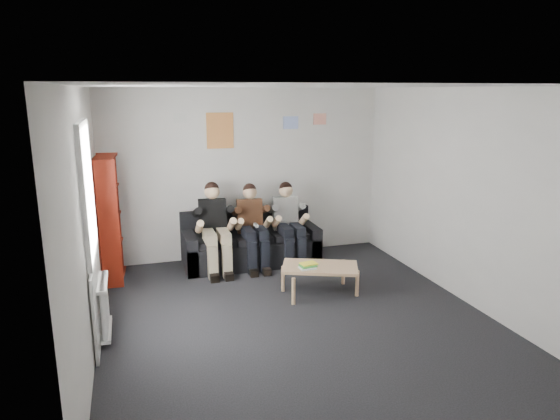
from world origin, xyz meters
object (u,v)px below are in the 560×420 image
object	(u,v)px
bookshelf	(110,219)
person_left	(215,228)
person_middle	(253,227)
person_right	(289,224)
coffee_table	(320,269)
sofa	(250,245)

from	to	relation	value
bookshelf	person_left	distance (m)	1.49
bookshelf	person_middle	bearing A→B (deg)	1.68
person_right	person_left	bearing A→B (deg)	-171.90
person_middle	coffee_table	bearing A→B (deg)	-58.14
sofa	person_middle	size ratio (longest dim) A/B	1.64
bookshelf	person_right	size ratio (longest dim) A/B	1.41
sofa	bookshelf	world-z (taller)	bookshelf
coffee_table	person_right	size ratio (longest dim) A/B	0.78
person_right	person_middle	bearing A→B (deg)	-172.00
coffee_table	person_middle	size ratio (longest dim) A/B	0.77
person_right	sofa	bearing A→B (deg)	169.52
bookshelf	person_left	world-z (taller)	bookshelf
sofa	person_middle	world-z (taller)	person_middle
sofa	person_left	bearing A→B (deg)	-161.29
coffee_table	person_right	xyz separation A→B (m)	(-0.00, 1.31, 0.28)
person_left	person_middle	world-z (taller)	person_left
coffee_table	person_left	xyz separation A→B (m)	(-1.17, 1.31, 0.31)
coffee_table	person_left	distance (m)	1.78
bookshelf	sofa	bearing A→B (deg)	7.11
bookshelf	coffee_table	xyz separation A→B (m)	(2.63, -1.42, -0.54)
bookshelf	person_left	bearing A→B (deg)	0.42
coffee_table	person_left	size ratio (longest dim) A/B	0.74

